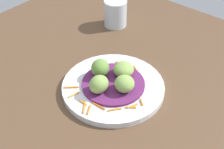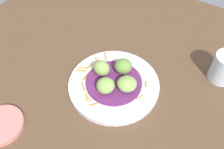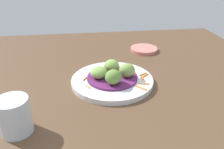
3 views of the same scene
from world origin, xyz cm
name	(u,v)px [view 3 (image 3 of 3)]	position (x,y,z in cm)	size (l,w,h in cm)	color
table_surface	(126,85)	(0.00, 0.00, 1.00)	(110.00, 110.00, 2.00)	brown
main_plate	(112,81)	(-4.50, -0.39, 2.80)	(25.66, 25.66, 1.60)	silver
cabbage_bed	(112,78)	(-4.50, -0.39, 3.94)	(15.76, 15.76, 0.68)	#60235B
carrot_garnish	(128,75)	(0.66, 1.23, 3.80)	(21.27, 18.82, 0.40)	orange
guac_scoop_left	(112,66)	(-4.22, 3.72, 6.30)	(4.78, 4.87, 4.03)	#84A851
guac_scoop_center	(99,73)	(-8.61, -0.11, 6.02)	(5.17, 5.38, 3.47)	#84A851
guac_scoop_right	(113,77)	(-4.78, -4.50, 6.49)	(4.57, 4.98, 4.43)	olive
guac_scoop_back	(126,70)	(-0.39, -0.67, 6.50)	(4.94, 4.16, 4.44)	#84A851
side_plate_small	(144,49)	(12.57, 25.93, 2.67)	(11.36, 11.36, 1.35)	tan
water_glass	(14,116)	(-29.02, -19.54, 6.29)	(7.28, 7.28, 8.57)	silver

